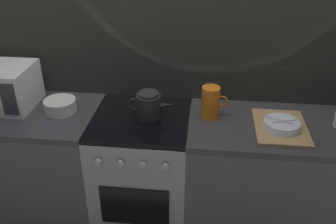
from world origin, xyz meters
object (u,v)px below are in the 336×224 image
stove_unit (143,175)px  pitcher (211,102)px  dish_pile (281,126)px  mixing_bowl (60,106)px  kettle (149,105)px

stove_unit → pitcher: size_ratio=4.50×
pitcher → dish_pile: size_ratio=0.50×
mixing_bowl → dish_pile: bearing=-3.0°
kettle → pitcher: pitcher is taller
kettle → dish_pile: 0.79m
kettle → dish_pile: bearing=-4.4°
kettle → mixing_bowl: kettle is taller
stove_unit → pitcher: pitcher is taller
mixing_bowl → stove_unit: bearing=-2.8°
pitcher → kettle: bearing=-172.9°
stove_unit → mixing_bowl: size_ratio=4.50×
kettle → mixing_bowl: bearing=178.9°
mixing_bowl → pitcher: 0.95m
pitcher → dish_pile: pitcher is taller
pitcher → dish_pile: (0.41, -0.11, -0.08)m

